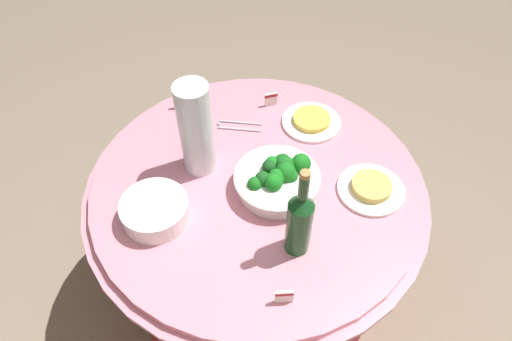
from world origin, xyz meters
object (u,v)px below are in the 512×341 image
object	(u,v)px
label_placard_front	(180,101)
label_placard_rear	(271,98)
wine_bottle	(299,221)
label_placard_mid	(284,296)
food_plate_noodles	(371,188)
serving_tongs	(238,126)
plate_stack	(155,210)
food_plate_fried_egg	(311,121)
decorative_fruit_vase	(196,133)
broccoli_bowl	(278,179)

from	to	relation	value
label_placard_front	label_placard_rear	size ratio (longest dim) A/B	1.00
wine_bottle	label_placard_rear	bearing A→B (deg)	-91.87
label_placard_mid	label_placard_rear	world-z (taller)	same
label_placard_mid	food_plate_noodles	bearing A→B (deg)	-135.37
serving_tongs	label_placard_rear	xyz separation A→B (m)	(-0.14, -0.11, 0.03)
label_placard_mid	serving_tongs	bearing A→B (deg)	-85.81
plate_stack	food_plate_fried_egg	distance (m)	0.67
plate_stack	label_placard_rear	size ratio (longest dim) A/B	3.82
food_plate_noodles	label_placard_rear	world-z (taller)	label_placard_rear
decorative_fruit_vase	label_placard_front	xyz separation A→B (m)	(0.06, -0.31, -0.12)
food_plate_fried_egg	food_plate_noodles	world-z (taller)	food_plate_noodles
food_plate_fried_egg	label_placard_rear	world-z (taller)	label_placard_rear
decorative_fruit_vase	label_placard_mid	bearing A→B (deg)	110.65
serving_tongs	food_plate_fried_egg	size ratio (longest dim) A/B	0.76
broccoli_bowl	label_placard_mid	xyz separation A→B (m)	(0.05, 0.40, -0.02)
broccoli_bowl	plate_stack	world-z (taller)	broccoli_bowl
wine_bottle	label_placard_mid	bearing A→B (deg)	68.11
broccoli_bowl	food_plate_fried_egg	distance (m)	0.34
decorative_fruit_vase	label_placard_rear	world-z (taller)	decorative_fruit_vase
decorative_fruit_vase	label_placard_mid	xyz separation A→B (m)	(-0.20, 0.53, -0.12)
label_placard_mid	label_placard_rear	distance (m)	0.82
plate_stack	wine_bottle	world-z (taller)	wine_bottle
serving_tongs	label_placard_front	distance (m)	0.25
label_placard_mid	plate_stack	bearing A→B (deg)	-43.33
food_plate_noodles	decorative_fruit_vase	bearing A→B (deg)	-18.72
broccoli_bowl	food_plate_noodles	distance (m)	0.31
broccoli_bowl	label_placard_rear	xyz separation A→B (m)	(-0.04, -0.42, -0.02)
plate_stack	serving_tongs	xyz separation A→B (m)	(-0.30, -0.38, -0.03)
food_plate_fried_egg	food_plate_noodles	bearing A→B (deg)	110.20
plate_stack	label_placard_mid	distance (m)	0.48
plate_stack	wine_bottle	xyz separation A→B (m)	(-0.41, 0.16, 0.09)
food_plate_noodles	label_placard_front	bearing A→B (deg)	-39.21
food_plate_noodles	plate_stack	bearing A→B (deg)	1.29
food_plate_noodles	serving_tongs	bearing A→B (deg)	-42.10
wine_bottle	food_plate_noodles	size ratio (longest dim) A/B	1.53
wine_bottle	broccoli_bowl	bearing A→B (deg)	-84.95
food_plate_fried_egg	broccoli_bowl	bearing A→B (deg)	58.95
broccoli_bowl	serving_tongs	world-z (taller)	broccoli_bowl
serving_tongs	label_placard_rear	world-z (taller)	label_placard_rear
decorative_fruit_vase	food_plate_noodles	size ratio (longest dim) A/B	1.55
wine_bottle	serving_tongs	bearing A→B (deg)	-77.51
food_plate_fried_egg	label_placard_mid	world-z (taller)	label_placard_mid
label_placard_front	label_placard_rear	bearing A→B (deg)	175.43
broccoli_bowl	wine_bottle	bearing A→B (deg)	95.05
wine_bottle	label_placard_front	distance (m)	0.75
plate_stack	label_placard_mid	size ratio (longest dim) A/B	3.82
broccoli_bowl	plate_stack	xyz separation A→B (m)	(0.39, 0.07, -0.01)
serving_tongs	label_placard_front	world-z (taller)	label_placard_front
plate_stack	label_placard_rear	distance (m)	0.65
food_plate_fried_egg	label_placard_rear	size ratio (longest dim) A/B	4.00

